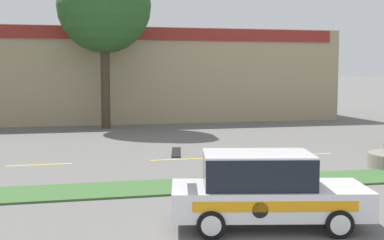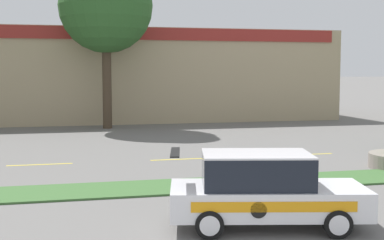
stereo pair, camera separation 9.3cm
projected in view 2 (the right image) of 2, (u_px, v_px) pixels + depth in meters
name	position (u px, v px, depth m)	size (l,w,h in m)	color
grass_verge	(164.00, 187.00, 16.02)	(120.00, 2.09, 0.06)	#3D6633
centre_line_4	(40.00, 165.00, 20.05)	(2.40, 0.14, 0.01)	yellow
centre_line_5	(180.00, 159.00, 21.27)	(2.40, 0.14, 0.01)	yellow
centre_line_6	(306.00, 154.00, 22.49)	(2.40, 0.14, 0.01)	yellow
rally_car	(264.00, 190.00, 11.96)	(4.62, 2.63, 1.72)	white
store_building_backdrop	(115.00, 75.00, 40.42)	(30.92, 12.10, 6.37)	tan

